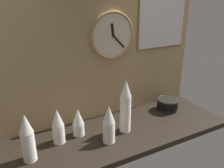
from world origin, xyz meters
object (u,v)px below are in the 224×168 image
(cup_stack_center_left, at_px, (78,122))
(cup_stack_left, at_px, (58,126))
(cup_stack_center_right, at_px, (125,106))
(bowl_stack_far_right, at_px, (167,104))
(menu_board, at_px, (162,18))
(cup_stack_far_left, at_px, (27,138))
(cup_stack_center, at_px, (109,124))
(wall_clock, at_px, (113,35))

(cup_stack_center_left, xyz_separation_m, cup_stack_left, (-0.14, -0.02, 0.02))
(cup_stack_center_left, distance_m, cup_stack_left, 0.14)
(cup_stack_center_right, distance_m, bowl_stack_far_right, 0.50)
(cup_stack_left, bearing_deg, cup_stack_center_right, -10.52)
(cup_stack_left, relative_size, bowl_stack_far_right, 1.39)
(menu_board, bearing_deg, cup_stack_left, -169.07)
(cup_stack_center_left, bearing_deg, cup_stack_far_left, -161.67)
(cup_stack_center, relative_size, cup_stack_center_left, 1.31)
(cup_stack_far_left, bearing_deg, wall_clock, 20.99)
(cup_stack_left, distance_m, bowl_stack_far_right, 0.91)
(cup_stack_center_right, bearing_deg, wall_clock, 81.66)
(wall_clock, distance_m, menu_board, 0.45)
(cup_stack_far_left, height_order, menu_board, menu_board)
(cup_stack_left, bearing_deg, cup_stack_center, -27.39)
(cup_stack_center_left, xyz_separation_m, cup_stack_center_right, (0.30, -0.10, 0.09))
(cup_stack_center_left, height_order, bowl_stack_far_right, cup_stack_center_left)
(cup_stack_center_left, relative_size, wall_clock, 0.58)
(cup_stack_center, height_order, menu_board, menu_board)
(cup_stack_center_left, xyz_separation_m, wall_clock, (0.34, 0.15, 0.52))
(bowl_stack_far_right, xyz_separation_m, wall_clock, (-0.43, 0.15, 0.57))
(cup_stack_center_right, xyz_separation_m, wall_clock, (0.04, 0.25, 0.43))
(cup_stack_center, height_order, cup_stack_center_right, cup_stack_center_right)
(bowl_stack_far_right, height_order, menu_board, menu_board)
(cup_stack_far_left, bearing_deg, cup_stack_center, -6.62)
(cup_stack_center_right, xyz_separation_m, menu_board, (0.48, 0.26, 0.53))
(cup_stack_left, distance_m, wall_clock, 0.72)
(cup_stack_center, bearing_deg, cup_stack_center_left, 130.34)
(cup_stack_center_left, distance_m, cup_stack_far_left, 0.36)
(cup_stack_center_right, bearing_deg, cup_stack_far_left, -179.20)
(bowl_stack_far_right, bearing_deg, cup_stack_far_left, -174.28)
(cup_stack_left, distance_m, cup_stack_far_left, 0.22)
(wall_clock, bearing_deg, cup_stack_far_left, -159.01)
(cup_stack_left, bearing_deg, menu_board, 10.93)
(cup_stack_center_right, relative_size, cup_stack_left, 1.60)
(cup_stack_center, distance_m, cup_stack_center_right, 0.18)
(wall_clock, bearing_deg, cup_stack_left, -160.65)
(cup_stack_far_left, bearing_deg, menu_board, 13.54)
(wall_clock, bearing_deg, bowl_stack_far_right, -19.27)
(cup_stack_far_left, height_order, wall_clock, wall_clock)
(cup_stack_left, bearing_deg, bowl_stack_far_right, 1.21)
(cup_stack_far_left, bearing_deg, cup_stack_center_right, 0.80)
(cup_stack_center_left, distance_m, bowl_stack_far_right, 0.77)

